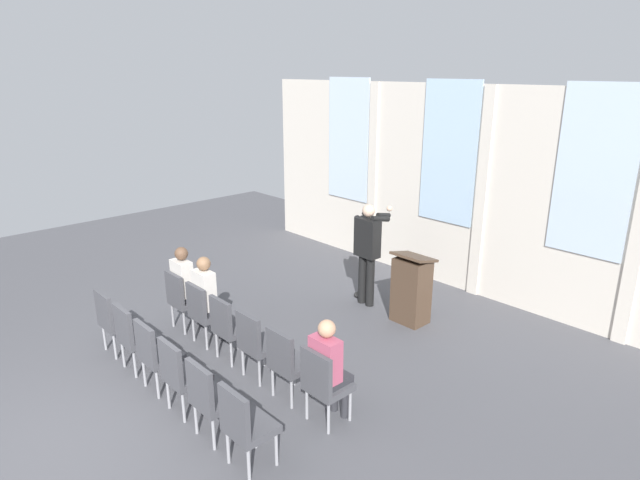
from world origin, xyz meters
TOP-DOWN VIEW (x-y plane):
  - ground_plane at (0.00, 0.00)m, footprint 17.57×17.57m
  - rear_partition at (0.03, 6.75)m, footprint 9.25×0.14m
  - speaker at (-0.29, 4.97)m, footprint 0.51×0.69m
  - mic_stand at (-0.56, 5.14)m, footprint 0.28×0.28m
  - lectern at (0.64, 4.98)m, footprint 0.60×0.48m
  - chair_r0_c0 at (-1.58, 2.20)m, footprint 0.46×0.44m
  - audience_r0_c0 at (-1.58, 2.28)m, footprint 0.36×0.39m
  - chair_r0_c1 at (-0.95, 2.20)m, footprint 0.46×0.44m
  - audience_r0_c1 at (-0.95, 2.28)m, footprint 0.36×0.39m
  - chair_r0_c2 at (-0.32, 2.20)m, footprint 0.46×0.44m
  - chair_r0_c3 at (0.32, 2.20)m, footprint 0.46×0.44m
  - chair_r0_c4 at (0.95, 2.20)m, footprint 0.46×0.44m
  - chair_r0_c5 at (1.58, 2.20)m, footprint 0.46×0.44m
  - audience_r0_c5 at (1.58, 2.29)m, footprint 0.36×0.39m
  - chair_r1_c0 at (-1.58, 1.13)m, footprint 0.46×0.44m
  - chair_r1_c1 at (-0.95, 1.13)m, footprint 0.46×0.44m
  - chair_r1_c2 at (-0.32, 1.13)m, footprint 0.46×0.44m
  - chair_r1_c3 at (0.32, 1.13)m, footprint 0.46×0.44m
  - chair_r1_c4 at (0.95, 1.13)m, footprint 0.46×0.44m
  - chair_r1_c5 at (1.58, 1.13)m, footprint 0.46×0.44m

SIDE VIEW (x-z plane):
  - ground_plane at x=0.00m, z-range 0.00..0.00m
  - mic_stand at x=-0.56m, z-range -0.44..1.11m
  - chair_r0_c0 at x=-1.58m, z-range 0.06..1.00m
  - chair_r0_c1 at x=-0.95m, z-range 0.06..1.00m
  - chair_r0_c2 at x=-0.32m, z-range 0.06..1.00m
  - chair_r0_c3 at x=0.32m, z-range 0.06..1.00m
  - chair_r0_c4 at x=0.95m, z-range 0.06..1.00m
  - chair_r0_c5 at x=1.58m, z-range 0.06..1.00m
  - chair_r1_c0 at x=-1.58m, z-range 0.06..1.00m
  - chair_r1_c1 at x=-0.95m, z-range 0.06..1.00m
  - chair_r1_c2 at x=-0.32m, z-range 0.06..1.00m
  - chair_r1_c3 at x=0.32m, z-range 0.06..1.00m
  - chair_r1_c4 at x=0.95m, z-range 0.06..1.00m
  - chair_r1_c5 at x=1.58m, z-range 0.06..1.00m
  - lectern at x=0.64m, z-range -0.03..1.13m
  - audience_r0_c5 at x=1.58m, z-range 0.07..1.35m
  - audience_r0_c0 at x=-1.58m, z-range 0.07..1.40m
  - audience_r0_c1 at x=-0.95m, z-range 0.07..1.41m
  - speaker at x=-0.29m, z-range 0.15..1.90m
  - rear_partition at x=0.03m, z-range 0.02..3.71m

